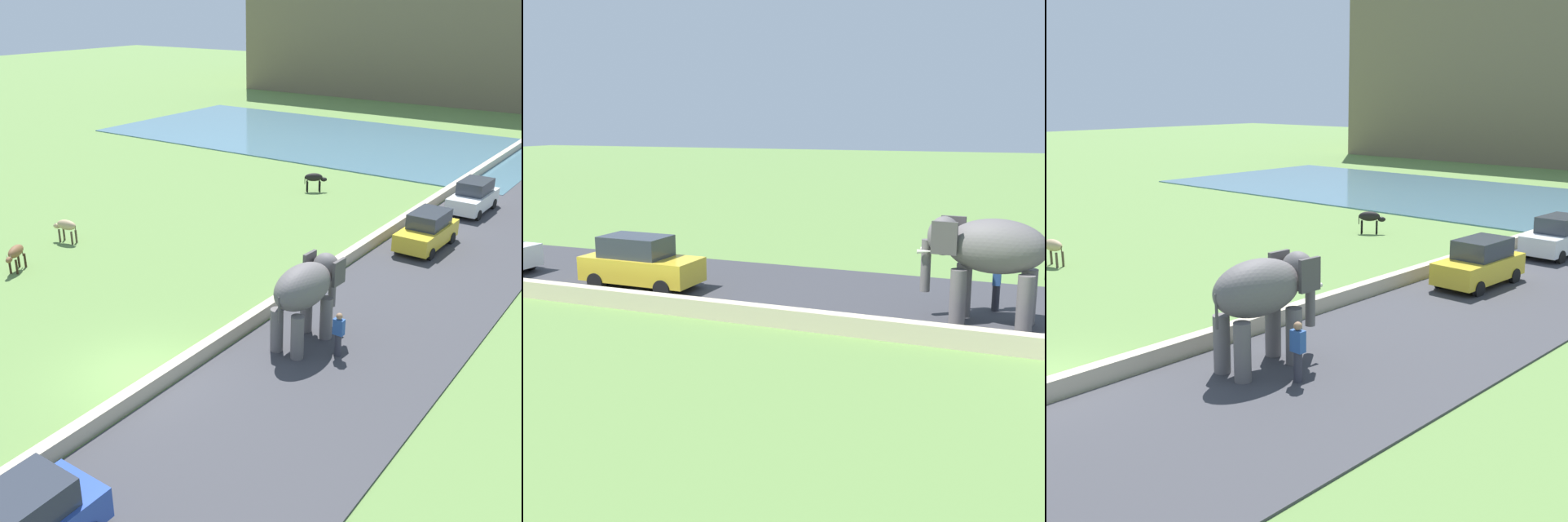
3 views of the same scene
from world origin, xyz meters
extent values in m
plane|color=#608442|center=(0.00, 0.00, 0.00)|extent=(220.00, 220.00, 0.00)
cube|color=#38383D|center=(5.00, 20.00, 0.03)|extent=(7.00, 120.00, 0.06)
cube|color=beige|center=(1.20, 18.00, 0.27)|extent=(0.40, 110.00, 0.54)
cube|color=slate|center=(-14.00, 35.88, 0.04)|extent=(36.00, 18.00, 0.08)
ellipsoid|color=#605B5B|center=(3.42, 4.54, 2.24)|extent=(1.54, 2.77, 1.50)
cylinder|color=#605B5B|center=(3.05, 5.44, 0.80)|extent=(0.44, 0.44, 1.60)
cylinder|color=#605B5B|center=(3.89, 5.39, 0.80)|extent=(0.44, 0.44, 1.60)
cylinder|color=#605B5B|center=(2.96, 3.69, 0.80)|extent=(0.44, 0.44, 1.60)
cylinder|color=#605B5B|center=(3.80, 3.64, 0.80)|extent=(0.44, 0.44, 1.60)
ellipsoid|color=#605B5B|center=(3.50, 5.96, 2.42)|extent=(1.05, 0.95, 1.10)
cube|color=#484444|center=(2.89, 5.85, 2.46)|extent=(0.16, 0.71, 0.90)
cube|color=#484444|center=(4.09, 5.79, 2.46)|extent=(0.16, 0.71, 0.90)
cylinder|color=#605B5B|center=(3.53, 6.43, 1.54)|extent=(0.28, 0.28, 1.50)
cone|color=silver|center=(3.30, 6.37, 1.99)|extent=(0.15, 0.56, 0.17)
cone|color=silver|center=(3.74, 6.35, 1.99)|extent=(0.15, 0.56, 0.17)
cylinder|color=#484444|center=(3.35, 3.22, 1.89)|extent=(0.08, 0.08, 0.90)
cylinder|color=#33333D|center=(4.83, 4.56, 0.42)|extent=(0.22, 0.22, 0.85)
cube|color=#2D569E|center=(4.83, 4.56, 1.13)|extent=(0.36, 0.22, 0.56)
sphere|color=#997051|center=(4.83, 4.56, 1.52)|extent=(0.22, 0.22, 0.22)
cube|color=#2D333D|center=(3.43, -6.74, 1.45)|extent=(1.45, 2.20, 0.70)
cylinder|color=black|center=(2.62, -5.63, 0.30)|extent=(0.18, 0.60, 0.60)
cube|color=white|center=(3.42, 22.73, 0.70)|extent=(1.78, 4.03, 0.80)
cube|color=#2D333D|center=(3.43, 22.93, 1.45)|extent=(1.49, 2.23, 0.70)
cylinder|color=black|center=(4.21, 21.41, 0.30)|extent=(0.19, 0.60, 0.60)
cylinder|color=black|center=(2.59, 21.44, 0.30)|extent=(0.19, 0.60, 0.60)
cylinder|color=black|center=(4.26, 24.01, 0.30)|extent=(0.19, 0.60, 0.60)
cylinder|color=black|center=(2.64, 24.04, 0.30)|extent=(0.19, 0.60, 0.60)
cube|color=gold|center=(3.42, 15.87, 0.70)|extent=(1.78, 4.03, 0.80)
cube|color=#2D333D|center=(3.43, 16.07, 1.45)|extent=(1.49, 2.23, 0.70)
cylinder|color=black|center=(4.21, 14.55, 0.30)|extent=(0.19, 0.60, 0.60)
cylinder|color=black|center=(2.59, 14.59, 0.30)|extent=(0.19, 0.60, 0.60)
cylinder|color=black|center=(4.26, 17.15, 0.30)|extent=(0.19, 0.60, 0.60)
cylinder|color=black|center=(2.64, 17.19, 0.30)|extent=(0.19, 0.60, 0.60)
ellipsoid|color=black|center=(-5.99, 21.30, 0.90)|extent=(1.15, 1.01, 0.50)
cylinder|color=black|center=(-5.77, 21.65, 0.33)|extent=(0.10, 0.10, 0.65)
cylinder|color=black|center=(-5.59, 21.41, 0.33)|extent=(0.10, 0.10, 0.65)
cylinder|color=black|center=(-6.39, 21.20, 0.33)|extent=(0.10, 0.10, 0.65)
cylinder|color=black|center=(-6.21, 20.95, 0.33)|extent=(0.10, 0.10, 0.65)
ellipsoid|color=black|center=(-5.48, 21.68, 0.75)|extent=(0.46, 0.43, 0.26)
cone|color=beige|center=(-5.54, 21.75, 0.92)|extent=(0.04, 0.04, 0.12)
cone|color=beige|center=(-5.43, 21.60, 0.92)|extent=(0.04, 0.04, 0.12)
cylinder|color=black|center=(-6.42, 20.98, 0.70)|extent=(0.04, 0.04, 0.45)
ellipsoid|color=brown|center=(-10.29, 3.05, 0.90)|extent=(0.89, 1.18, 0.50)
cylinder|color=#302014|center=(-9.98, 2.78, 0.33)|extent=(0.10, 0.10, 0.65)
cylinder|color=#302014|center=(-10.25, 2.64, 0.33)|extent=(0.10, 0.10, 0.65)
cylinder|color=#302014|center=(-10.33, 3.46, 0.33)|extent=(0.10, 0.10, 0.65)
cylinder|color=#302014|center=(-10.60, 3.32, 0.33)|extent=(0.10, 0.10, 0.65)
ellipsoid|color=brown|center=(-10.00, 2.49, 0.75)|extent=(0.39, 0.47, 0.26)
cone|color=beige|center=(-9.92, 2.53, 0.92)|extent=(0.04, 0.04, 0.12)
cone|color=beige|center=(-10.08, 2.45, 0.92)|extent=(0.04, 0.04, 0.12)
cylinder|color=#302014|center=(-10.53, 3.53, 0.70)|extent=(0.04, 0.04, 0.45)
ellipsoid|color=tan|center=(-11.29, 6.65, 0.90)|extent=(1.16, 0.61, 0.50)
cylinder|color=#493D2C|center=(-11.65, 6.43, 0.33)|extent=(0.10, 0.10, 0.65)
cylinder|color=#493D2C|center=(-11.69, 6.74, 0.33)|extent=(0.10, 0.10, 0.65)
cylinder|color=#493D2C|center=(-10.89, 6.55, 0.33)|extent=(0.10, 0.10, 0.65)
cylinder|color=#493D2C|center=(-10.93, 6.86, 0.33)|extent=(0.10, 0.10, 0.65)
ellipsoid|color=tan|center=(-11.91, 6.55, 0.75)|extent=(0.43, 0.30, 0.26)
cone|color=beige|center=(-11.90, 6.46, 0.92)|extent=(0.04, 0.04, 0.12)
cone|color=beige|center=(-11.93, 6.64, 0.92)|extent=(0.04, 0.04, 0.12)
cylinder|color=#493D2C|center=(-10.76, 6.73, 0.70)|extent=(0.04, 0.04, 0.45)
camera|label=1|loc=(13.47, -12.33, 11.16)|focal=44.48mm
camera|label=2|loc=(-15.45, 3.19, 5.58)|focal=46.74mm
camera|label=3|loc=(16.40, -7.59, 7.13)|focal=49.35mm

